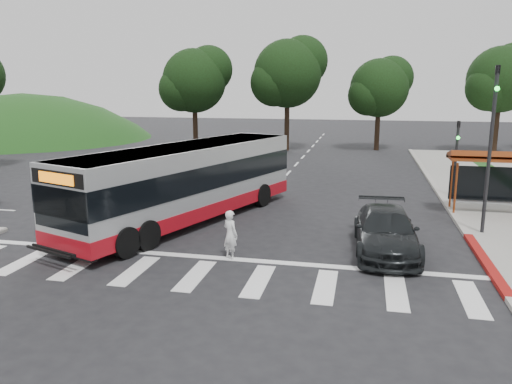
# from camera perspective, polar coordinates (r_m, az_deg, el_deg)

# --- Properties ---
(ground) EXTENTS (140.00, 140.00, 0.00)m
(ground) POSITION_cam_1_polar(r_m,az_deg,el_deg) (20.26, -2.30, -4.45)
(ground) COLOR black
(ground) RESTS_ON ground
(sidewalk_east) EXTENTS (4.00, 40.00, 0.12)m
(sidewalk_east) POSITION_cam_1_polar(r_m,az_deg,el_deg) (28.05, 24.52, -0.77)
(sidewalk_east) COLOR gray
(sidewalk_east) RESTS_ON ground
(curb_east) EXTENTS (0.30, 40.00, 0.15)m
(curb_east) POSITION_cam_1_polar(r_m,az_deg,el_deg) (27.69, 20.49, -0.57)
(curb_east) COLOR #9E9991
(curb_east) RESTS_ON ground
(curb_east_red) EXTENTS (0.32, 6.00, 0.15)m
(curb_east_red) POSITION_cam_1_polar(r_m,az_deg,el_deg) (18.18, 24.76, -7.29)
(curb_east_red) COLOR maroon
(curb_east_red) RESTS_ON ground
(hillside_nw) EXTENTS (44.00, 44.00, 10.00)m
(hillside_nw) POSITION_cam_1_polar(r_m,az_deg,el_deg) (61.47, -24.81, 5.55)
(hillside_nw) COLOR #163C13
(hillside_nw) RESTS_ON ground
(crosswalk_ladder) EXTENTS (18.00, 2.60, 0.01)m
(crosswalk_ladder) POSITION_cam_1_polar(r_m,az_deg,el_deg) (15.73, -6.96, -9.45)
(crosswalk_ladder) COLOR silver
(crosswalk_ladder) RESTS_ON ground
(bus_shelter) EXTENTS (4.20, 1.60, 2.86)m
(bus_shelter) POSITION_cam_1_polar(r_m,az_deg,el_deg) (24.84, 25.88, 2.96)
(bus_shelter) COLOR #903C18
(bus_shelter) RESTS_ON sidewalk_east
(traffic_signal_ne_tall) EXTENTS (0.18, 0.37, 6.50)m
(traffic_signal_ne_tall) POSITION_cam_1_polar(r_m,az_deg,el_deg) (20.90, 25.30, 5.76)
(traffic_signal_ne_tall) COLOR black
(traffic_signal_ne_tall) RESTS_ON ground
(traffic_signal_ne_short) EXTENTS (0.18, 0.37, 4.00)m
(traffic_signal_ne_short) POSITION_cam_1_polar(r_m,az_deg,el_deg) (27.87, 21.93, 4.42)
(traffic_signal_ne_short) COLOR black
(traffic_signal_ne_short) RESTS_ON ground
(tree_ne_a) EXTENTS (6.16, 5.74, 9.30)m
(tree_ne_a) POSITION_cam_1_polar(r_m,az_deg,el_deg) (48.17, 26.27, 11.58)
(tree_ne_a) COLOR black
(tree_ne_a) RESTS_ON parking_lot
(tree_north_a) EXTENTS (6.60, 6.15, 10.17)m
(tree_north_a) POSITION_cam_1_polar(r_m,az_deg,el_deg) (45.40, 3.74, 13.48)
(tree_north_a) COLOR black
(tree_north_a) RESTS_ON ground
(tree_north_b) EXTENTS (5.72, 5.33, 8.43)m
(tree_north_b) POSITION_cam_1_polar(r_m,az_deg,el_deg) (46.87, 14.00, 11.57)
(tree_north_b) COLOR black
(tree_north_b) RESTS_ON ground
(tree_north_c) EXTENTS (6.16, 5.74, 9.30)m
(tree_north_c) POSITION_cam_1_polar(r_m,az_deg,el_deg) (45.37, -6.96, 12.62)
(tree_north_c) COLOR black
(tree_north_c) RESTS_ON ground
(transit_bus) EXTENTS (6.89, 12.86, 3.27)m
(transit_bus) POSITION_cam_1_polar(r_m,az_deg,el_deg) (21.54, -7.89, 0.92)
(transit_bus) COLOR #A6A8AB
(transit_bus) RESTS_ON ground
(pedestrian) EXTENTS (0.73, 0.67, 1.68)m
(pedestrian) POSITION_cam_1_polar(r_m,az_deg,el_deg) (16.86, -2.94, -4.89)
(pedestrian) COLOR white
(pedestrian) RESTS_ON ground
(dark_sedan) EXTENTS (2.35, 5.29, 1.51)m
(dark_sedan) POSITION_cam_1_polar(r_m,az_deg,el_deg) (18.15, 14.61, -4.33)
(dark_sedan) COLOR black
(dark_sedan) RESTS_ON ground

